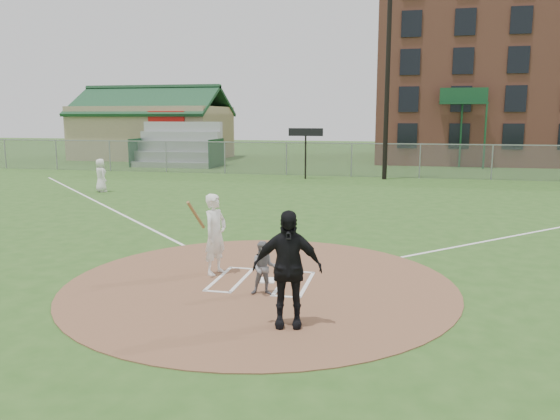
% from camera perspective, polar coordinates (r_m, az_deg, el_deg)
% --- Properties ---
extents(ground, '(140.00, 140.00, 0.00)m').
position_cam_1_polar(ground, '(11.94, -2.09, -7.76)').
color(ground, '#2C541C').
rests_on(ground, ground).
extents(dirt_circle, '(8.40, 8.40, 0.02)m').
position_cam_1_polar(dirt_circle, '(11.93, -2.09, -7.72)').
color(dirt_circle, brown).
rests_on(dirt_circle, ground).
extents(home_plate, '(0.46, 0.46, 0.03)m').
position_cam_1_polar(home_plate, '(12.10, -1.51, -7.35)').
color(home_plate, white).
rests_on(home_plate, dirt_circle).
extents(foul_line_third, '(17.04, 17.04, 0.01)m').
position_cam_1_polar(foul_line_third, '(23.54, -18.01, 0.51)').
color(foul_line_third, white).
rests_on(foul_line_third, ground).
extents(catcher, '(0.60, 0.51, 1.10)m').
position_cam_1_polar(catcher, '(11.07, -1.69, -6.09)').
color(catcher, slate).
rests_on(catcher, dirt_circle).
extents(umpire, '(1.26, 0.70, 2.03)m').
position_cam_1_polar(umpire, '(9.35, 0.77, -6.13)').
color(umpire, black).
rests_on(umpire, dirt_circle).
extents(ondeck_player, '(0.93, 0.88, 1.59)m').
position_cam_1_polar(ondeck_player, '(27.59, -18.23, 3.45)').
color(ondeck_player, white).
rests_on(ondeck_player, ground).
extents(batters_boxes, '(2.08, 1.88, 0.01)m').
position_cam_1_polar(batters_boxes, '(12.07, -1.91, -7.44)').
color(batters_boxes, white).
rests_on(batters_boxes, dirt_circle).
extents(batter_at_plate, '(0.73, 1.09, 1.85)m').
position_cam_1_polar(batter_at_plate, '(12.50, -6.79, -2.52)').
color(batter_at_plate, white).
rests_on(batter_at_plate, dirt_circle).
extents(outfield_fence, '(56.08, 0.08, 2.03)m').
position_cam_1_polar(outfield_fence, '(33.24, 7.48, 5.23)').
color(outfield_fence, slate).
rests_on(outfield_fence, ground).
extents(bleachers, '(6.08, 3.20, 3.20)m').
position_cam_1_polar(bleachers, '(40.51, -10.72, 6.76)').
color(bleachers, '#B7BABF').
rests_on(bleachers, ground).
extents(clubhouse, '(12.20, 8.71, 6.23)m').
position_cam_1_polar(clubhouse, '(48.72, -13.06, 8.10)').
color(clubhouse, tan).
rests_on(clubhouse, ground).
extents(light_pole, '(1.20, 0.30, 12.22)m').
position_cam_1_polar(light_pole, '(32.17, 11.22, 14.96)').
color(light_pole, black).
rests_on(light_pole, ground).
extents(scoreboard_sign, '(2.00, 0.10, 2.93)m').
position_cam_1_polar(scoreboard_sign, '(31.70, 2.70, 7.57)').
color(scoreboard_sign, black).
rests_on(scoreboard_sign, ground).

